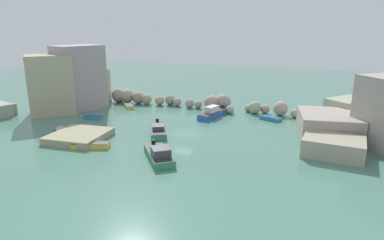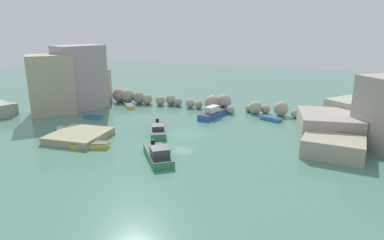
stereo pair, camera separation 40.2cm
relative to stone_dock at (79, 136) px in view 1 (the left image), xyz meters
The scene contains 12 objects.
cove_water 13.62m from the stone_dock, 29.95° to the left, with size 160.00×160.00×0.00m, color #4D7F6D.
cliff_headland_left 18.88m from the stone_dock, 135.18° to the left, with size 20.12×25.32×11.03m.
rock_breakwater 22.60m from the stone_dock, 70.15° to the left, with size 36.69×4.23×2.79m.
stone_dock is the anchor object (origin of this frame).
moored_boat_0 21.18m from the stone_dock, 51.88° to the left, with size 3.42×6.86×1.83m.
moored_boat_1 13.06m from the stone_dock, 12.00° to the right, with size 5.70×6.43×1.70m.
moored_boat_2 10.31m from the stone_dock, 33.73° to the left, with size 4.87×6.83×1.38m.
moored_boat_3 4.98m from the stone_dock, 157.89° to the left, with size 2.31×2.59×0.54m.
moored_boat_4 3.96m from the stone_dock, 32.55° to the right, with size 4.62×2.74×0.66m.
moored_boat_5 18.08m from the stone_dock, 99.82° to the left, with size 3.58×3.90×0.53m.
moored_boat_6 28.46m from the stone_dock, 39.12° to the left, with size 3.53×2.58×0.55m.
moored_boat_7 10.03m from the stone_dock, 116.14° to the left, with size 2.97×1.61×0.50m.
Camera 1 is at (16.30, -40.90, 14.37)m, focal length 31.68 mm.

